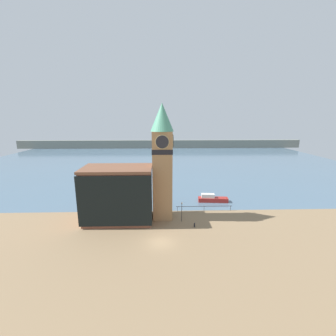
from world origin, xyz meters
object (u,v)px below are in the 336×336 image
(clock_tower, at_px, (162,160))
(boat_near, at_px, (212,199))
(pier_building, at_px, (118,194))
(lamp_post, at_px, (182,208))
(mooring_bollard_near, at_px, (194,225))

(clock_tower, relative_size, boat_near, 3.15)
(pier_building, relative_size, boat_near, 1.85)
(pier_building, relative_size, lamp_post, 3.29)
(mooring_bollard_near, bearing_deg, clock_tower, 143.17)
(pier_building, height_order, boat_near, pier_building)
(pier_building, xyz_separation_m, boat_near, (19.87, 9.04, -4.51))
(pier_building, bearing_deg, clock_tower, 7.09)
(clock_tower, xyz_separation_m, boat_near, (11.57, 8.01, -10.89))
(mooring_bollard_near, bearing_deg, lamp_post, 133.13)
(clock_tower, distance_m, lamp_post, 9.77)
(boat_near, distance_m, lamp_post, 12.98)
(boat_near, distance_m, mooring_bollard_near, 13.61)
(boat_near, bearing_deg, pier_building, -150.72)
(clock_tower, bearing_deg, pier_building, -172.91)
(clock_tower, bearing_deg, mooring_bollard_near, -36.83)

